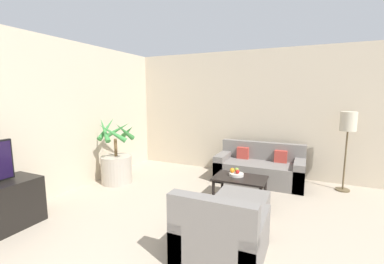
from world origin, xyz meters
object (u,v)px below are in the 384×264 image
(coffee_table, at_px, (240,180))
(fruit_bowl, at_px, (236,174))
(apple_red, at_px, (238,172))
(sofa_loveseat, at_px, (259,169))
(orange_fruit, at_px, (232,170))
(floor_lamp, at_px, (348,126))
(potted_palm, at_px, (116,164))
(armchair, at_px, (221,235))
(ottoman, at_px, (242,208))
(apple_green, at_px, (237,170))

(coffee_table, xyz_separation_m, fruit_bowl, (-0.08, 0.06, 0.07))
(coffee_table, height_order, apple_red, apple_red)
(sofa_loveseat, height_order, orange_fruit, sofa_loveseat)
(fruit_bowl, relative_size, orange_fruit, 3.00)
(coffee_table, relative_size, apple_red, 12.32)
(sofa_loveseat, xyz_separation_m, apple_red, (-0.20, -0.99, 0.19))
(floor_lamp, bearing_deg, fruit_bowl, -146.77)
(potted_palm, bearing_deg, floor_lamp, 18.72)
(sofa_loveseat, bearing_deg, armchair, -88.71)
(sofa_loveseat, bearing_deg, floor_lamp, 5.81)
(floor_lamp, relative_size, coffee_table, 1.69)
(apple_red, bearing_deg, armchair, -81.13)
(floor_lamp, distance_m, coffee_table, 2.19)
(sofa_loveseat, relative_size, ottoman, 2.51)
(sofa_loveseat, distance_m, floor_lamp, 1.76)
(apple_green, bearing_deg, coffee_table, -53.36)
(potted_palm, bearing_deg, sofa_loveseat, 25.42)
(fruit_bowl, xyz_separation_m, armchair, (0.28, -1.69, -0.15))
(floor_lamp, distance_m, ottoman, 2.58)
(fruit_bowl, distance_m, apple_red, 0.06)
(apple_green, xyz_separation_m, orange_fruit, (-0.06, -0.06, 0.00))
(apple_red, bearing_deg, sofa_loveseat, 78.49)
(sofa_loveseat, xyz_separation_m, orange_fruit, (-0.30, -0.97, 0.20))
(fruit_bowl, xyz_separation_m, apple_green, (-0.01, 0.06, 0.06))
(potted_palm, relative_size, armchair, 1.50)
(apple_green, bearing_deg, potted_palm, -172.13)
(coffee_table, relative_size, fruit_bowl, 3.50)
(fruit_bowl, distance_m, ottoman, 0.88)
(coffee_table, distance_m, armchair, 1.65)
(fruit_bowl, bearing_deg, ottoman, -69.51)
(apple_red, distance_m, apple_green, 0.09)
(potted_palm, xyz_separation_m, coffee_table, (2.44, 0.21, -0.06))
(coffee_table, bearing_deg, armchair, -82.82)
(sofa_loveseat, relative_size, floor_lamp, 1.16)
(potted_palm, bearing_deg, fruit_bowl, 6.29)
(coffee_table, bearing_deg, fruit_bowl, 144.03)
(fruit_bowl, height_order, armchair, armchair)
(coffee_table, xyz_separation_m, apple_green, (-0.09, 0.12, 0.14))
(sofa_loveseat, xyz_separation_m, floor_lamp, (1.49, 0.15, 0.92))
(orange_fruit, distance_m, armchair, 1.74)
(fruit_bowl, height_order, apple_red, apple_red)
(sofa_loveseat, relative_size, apple_red, 24.28)
(potted_palm, xyz_separation_m, apple_green, (2.35, 0.33, 0.07))
(coffee_table, bearing_deg, apple_green, 126.64)
(orange_fruit, bearing_deg, apple_green, 45.21)
(sofa_loveseat, distance_m, armchair, 2.66)
(potted_palm, distance_m, orange_fruit, 2.31)
(sofa_loveseat, relative_size, orange_fruit, 20.71)
(ottoman, bearing_deg, armchair, -91.14)
(sofa_loveseat, xyz_separation_m, coffee_table, (-0.15, -1.03, 0.06))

